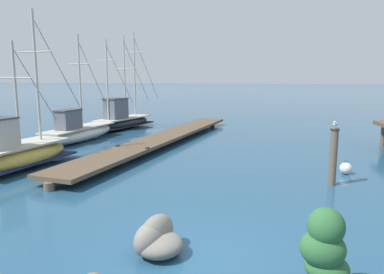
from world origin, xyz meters
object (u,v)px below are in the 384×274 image
object	(u,v)px
fishing_boat_3	(14,154)
shore_rock_near_left	(156,239)
fishing_boat_1	(78,132)
fishing_boat_0	(122,119)
mooring_piling	(333,156)
perched_seagull	(335,124)
mooring_buoy	(346,168)
coastal_shrub	(325,248)

from	to	relation	value
fishing_boat_3	shore_rock_near_left	xyz separation A→B (m)	(8.16, -5.00, -0.32)
fishing_boat_1	shore_rock_near_left	size ratio (longest dim) A/B	4.52
fishing_boat_0	mooring_piling	distance (m)	17.13
perched_seagull	shore_rock_near_left	bearing A→B (deg)	-122.65
mooring_piling	fishing_boat_3	bearing A→B (deg)	-174.03
shore_rock_near_left	mooring_buoy	xyz separation A→B (m)	(4.67, 7.94, -0.09)
mooring_piling	perched_seagull	bearing A→B (deg)	70.64
fishing_boat_1	shore_rock_near_left	xyz separation A→B (m)	(9.36, -11.26, -0.26)
fishing_boat_0	shore_rock_near_left	distance (m)	19.34
mooring_piling	perched_seagull	size ratio (longest dim) A/B	5.34
fishing_boat_0	mooring_buoy	distance (m)	16.70
mooring_piling	perched_seagull	xyz separation A→B (m)	(0.00, 0.01, 1.10)
fishing_boat_1	fishing_boat_0	bearing A→B (deg)	90.55
mooring_piling	shore_rock_near_left	xyz separation A→B (m)	(-4.02, -6.27, -0.70)
fishing_boat_3	mooring_buoy	bearing A→B (deg)	12.89
shore_rock_near_left	coastal_shrub	distance (m)	3.39
mooring_piling	shore_rock_near_left	size ratio (longest dim) A/B	1.46
fishing_boat_1	mooring_piling	xyz separation A→B (m)	(13.38, -4.99, 0.45)
fishing_boat_1	coastal_shrub	size ratio (longest dim) A/B	3.89
fishing_boat_1	mooring_buoy	distance (m)	14.43
fishing_boat_1	fishing_boat_3	xyz separation A→B (m)	(1.20, -6.26, 0.07)
fishing_boat_0	fishing_boat_1	bearing A→B (deg)	-89.45
mooring_piling	shore_rock_near_left	bearing A→B (deg)	-122.66
fishing_boat_3	shore_rock_near_left	world-z (taller)	fishing_boat_3
mooring_buoy	fishing_boat_0	bearing A→B (deg)	147.57
fishing_boat_3	perched_seagull	distance (m)	12.34
fishing_boat_1	mooring_buoy	xyz separation A→B (m)	(14.03, -3.33, -0.35)
mooring_piling	fishing_boat_1	bearing A→B (deg)	159.55
fishing_boat_0	fishing_boat_3	xyz separation A→B (m)	(1.26, -11.89, -0.05)
shore_rock_near_left	perched_seagull	bearing A→B (deg)	57.35
mooring_piling	shore_rock_near_left	distance (m)	7.49
mooring_piling	mooring_buoy	size ratio (longest dim) A/B	3.73
perched_seagull	mooring_buoy	world-z (taller)	perched_seagull
fishing_boat_3	mooring_piling	size ratio (longest dim) A/B	3.51
fishing_boat_1	fishing_boat_3	distance (m)	6.38
fishing_boat_1	mooring_buoy	size ratio (longest dim) A/B	11.55
perched_seagull	mooring_buoy	xyz separation A→B (m)	(0.65, 1.66, -1.90)
fishing_boat_0	shore_rock_near_left	xyz separation A→B (m)	(9.41, -16.89, -0.37)
fishing_boat_0	shore_rock_near_left	size ratio (longest dim) A/B	5.63
fishing_boat_1	shore_rock_near_left	distance (m)	14.65
fishing_boat_1	shore_rock_near_left	world-z (taller)	fishing_boat_1
fishing_boat_3	perched_seagull	world-z (taller)	fishing_boat_3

